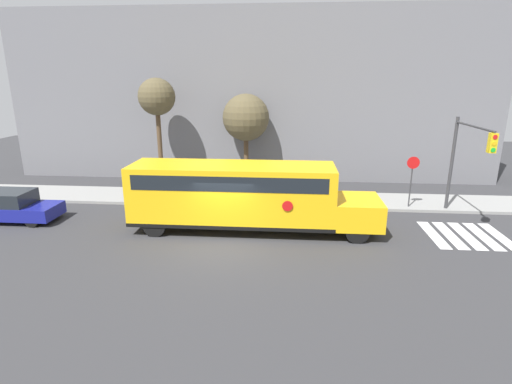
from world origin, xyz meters
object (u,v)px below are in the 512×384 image
(stop_sign, at_px, (412,176))
(tree_near_sidewalk, at_px, (246,118))
(school_bus, at_px, (241,193))
(parked_car, at_px, (9,206))
(tree_far_sidewalk, at_px, (157,98))
(traffic_light, at_px, (465,154))

(stop_sign, distance_m, tree_near_sidewalk, 10.34)
(school_bus, height_order, tree_near_sidewalk, tree_near_sidewalk)
(parked_car, distance_m, stop_sign, 19.96)
(school_bus, relative_size, tree_far_sidewalk, 1.65)
(tree_near_sidewalk, distance_m, tree_far_sidewalk, 5.49)
(traffic_light, bearing_deg, parked_car, -174.95)
(tree_near_sidewalk, xyz_separation_m, tree_far_sidewalk, (-5.27, -0.94, 1.20))
(parked_car, distance_m, tree_far_sidewalk, 9.86)
(stop_sign, bearing_deg, tree_near_sidewalk, 154.04)
(parked_car, relative_size, traffic_light, 0.93)
(parked_car, xyz_separation_m, tree_near_sidewalk, (10.61, 7.76, 3.52))
(tree_far_sidewalk, bearing_deg, traffic_light, -16.93)
(parked_car, bearing_deg, tree_near_sidewalk, 36.17)
(school_bus, height_order, stop_sign, school_bus)
(school_bus, relative_size, traffic_light, 2.27)
(school_bus, height_order, tree_far_sidewalk, tree_far_sidewalk)
(school_bus, relative_size, parked_car, 2.46)
(stop_sign, relative_size, traffic_light, 0.58)
(traffic_light, xyz_separation_m, tree_near_sidewalk, (-10.89, 5.86, 0.98))
(school_bus, height_order, traffic_light, traffic_light)
(tree_far_sidewalk, bearing_deg, parked_car, -128.05)
(parked_car, bearing_deg, traffic_light, 5.05)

